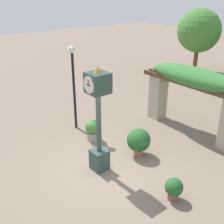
{
  "coord_description": "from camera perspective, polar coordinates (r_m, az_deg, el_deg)",
  "views": [
    {
      "loc": [
        6.03,
        -4.41,
        5.26
      ],
      "look_at": [
        -0.1,
        0.35,
        1.83
      ],
      "focal_mm": 45.0,
      "sensor_mm": 36.0,
      "label": 1
    }
  ],
  "objects": [
    {
      "name": "potted_plant_near_left",
      "position": [
        9.55,
        5.43,
        -5.79
      ],
      "size": [
        0.81,
        0.81,
        0.98
      ],
      "color": "#B26B4C",
      "rests_on": "ground"
    },
    {
      "name": "potted_plant_near_right",
      "position": [
        7.95,
        12.46,
        -14.86
      ],
      "size": [
        0.5,
        0.5,
        0.65
      ],
      "color": "brown",
      "rests_on": "ground"
    },
    {
      "name": "pedestal_clock",
      "position": [
        8.23,
        -2.75,
        -1.12
      ],
      "size": [
        0.59,
        0.63,
        3.33
      ],
      "color": "#2D473D",
      "rests_on": "ground"
    },
    {
      "name": "potted_plant_far_left",
      "position": [
        10.5,
        -3.98,
        -3.56
      ],
      "size": [
        0.56,
        0.56,
        0.81
      ],
      "color": "gray",
      "rests_on": "ground"
    },
    {
      "name": "pergola",
      "position": [
        10.98,
        16.15,
        5.05
      ],
      "size": [
        4.61,
        1.18,
        2.61
      ],
      "color": "#A89E89",
      "rests_on": "ground"
    },
    {
      "name": "lamp_post",
      "position": [
        10.87,
        -7.87,
        7.26
      ],
      "size": [
        0.27,
        0.27,
        3.34
      ],
      "color": "black",
      "rests_on": "ground"
    },
    {
      "name": "ground_plane",
      "position": [
        9.13,
        -1.39,
        -11.32
      ],
      "size": [
        60.0,
        60.0,
        0.0
      ],
      "primitive_type": "plane",
      "color": "#7F6B5B"
    }
  ]
}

